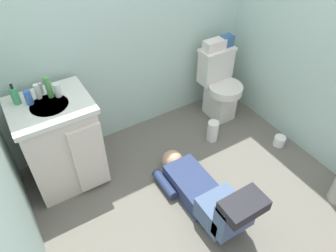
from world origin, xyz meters
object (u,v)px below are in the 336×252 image
Objects in this scene: tissue_box at (215,45)px; toiletry_bag at (227,41)px; toilet_paper_roll at (279,141)px; faucet at (42,89)px; bottle_white at (37,91)px; bottle_blue at (28,97)px; bottle_green at (49,87)px; toilet at (219,85)px; bottle_clear at (57,90)px; soap_dispenser at (15,96)px; paper_towel_roll at (213,131)px; vanity_cabinet at (61,143)px; person_plumber at (207,194)px.

toiletry_bag is at bearing 0.00° from tissue_box.
tissue_box is at bearing 108.08° from toilet_paper_roll.
faucet reaches higher than toilet_paper_roll.
bottle_white reaches higher than toilet_paper_roll.
bottle_green is at bearing 4.26° from bottle_blue.
bottle_green reaches higher than toilet.
toiletry_bag is at bearing 2.48° from bottle_clear.
soap_dispenser is at bearing 158.76° from toilet_paper_roll.
toilet is 6.92× the size of bottle_clear.
bottle_white reaches higher than tissue_box.
toilet is 6.35× the size of bottle_white.
bottle_blue is at bearing -35.56° from soap_dispenser.
toiletry_bag is 1.14× the size of bottle_clear.
bottle_white reaches higher than bottle_blue.
toilet is 1.79m from bottle_white.
faucet is 0.45× the size of paper_towel_roll.
tissue_box is at bearing -0.48° from faucet.
vanity_cabinet is 0.47m from bottle_clear.
toilet is 1.86m from bottle_blue.
toiletry_bag is 1.74m from bottle_green.
toilet is 0.44m from tissue_box.
toiletry_bag is at bearing 47.46° from person_plumber.
bottle_green is (0.04, 0.08, 0.49)m from vanity_cabinet.
toilet_paper_roll is (1.90, -0.69, -0.37)m from vanity_cabinet.
bottle_green is at bearing 157.52° from toilet_paper_roll.
toiletry_bag reaches higher than paper_towel_roll.
soap_dispenser is at bearing 166.85° from bottle_clear.
paper_towel_roll is (1.38, -0.28, -0.31)m from vanity_cabinet.
vanity_cabinet reaches higher than person_plumber.
bottle_clear is at bearing -20.58° from bottle_white.
person_plumber is 1.62m from soap_dispenser.
bottle_green is 1.57× the size of bottle_clear.
paper_towel_roll is at bearing -14.71° from bottle_clear.
bottle_green is (-1.74, -0.05, 0.10)m from toiletry_bag.
person_plumber is at bearing -127.68° from tissue_box.
toiletry_bag is at bearing 4.25° from vanity_cabinet.
bottle_clear is (-1.58, 0.02, 0.51)m from toilet.
soap_dispenser is 1.53× the size of bottle_clear.
faucet is at bearing 124.38° from bottle_green.
bottle_clear is (-0.74, 0.96, 0.70)m from person_plumber.
paper_towel_roll is at bearing -133.20° from toilet.
toiletry_bag is 1.98m from soap_dispenser.
faucet is 0.13m from bottle_clear.
toiletry_bag reaches higher than toilet_paper_roll.
faucet reaches higher than tissue_box.
bottle_clear reaches higher than toilet.
bottle_white is (-1.72, 0.07, 0.51)m from toilet.
tissue_box is at bearing 2.72° from bottle_clear.
soap_dispenser is (-1.87, 0.08, 0.52)m from toilet.
vanity_cabinet is 0.52m from soap_dispenser.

